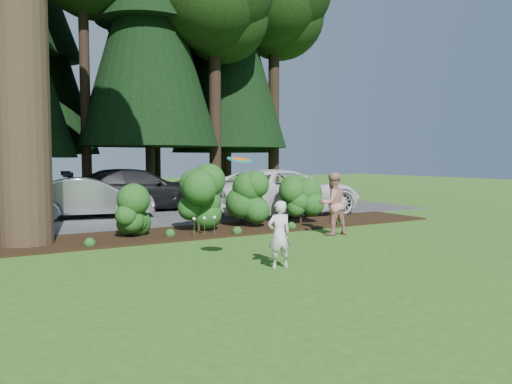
{
  "coord_description": "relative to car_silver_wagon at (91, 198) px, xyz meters",
  "views": [
    {
      "loc": [
        -5.89,
        -9.9,
        2.17
      ],
      "look_at": [
        0.42,
        0.85,
        1.3
      ],
      "focal_mm": 35.0,
      "sensor_mm": 36.0,
      "label": 1
    }
  ],
  "objects": [
    {
      "name": "ground",
      "position": [
        2.06,
        -8.16,
        -0.74
      ],
      "size": [
        80.0,
        80.0,
        0.0
      ],
      "primitive_type": "plane",
      "color": "#2E5718",
      "rests_on": "ground"
    },
    {
      "name": "mulch_bed",
      "position": [
        2.06,
        -4.91,
        -0.72
      ],
      "size": [
        16.0,
        2.5,
        0.05
      ],
      "primitive_type": "cube",
      "color": "black",
      "rests_on": "ground"
    },
    {
      "name": "driveway",
      "position": [
        2.06,
        -0.66,
        -0.73
      ],
      "size": [
        22.0,
        6.0,
        0.03
      ],
      "primitive_type": "cube",
      "color": "#38383A",
      "rests_on": "ground"
    },
    {
      "name": "shrub_row",
      "position": [
        2.83,
        -5.02,
        0.07
      ],
      "size": [
        6.53,
        1.6,
        1.61
      ],
      "color": "#1A4214",
      "rests_on": "ground"
    },
    {
      "name": "lily_cluster",
      "position": [
        1.76,
        -5.76,
        -0.25
      ],
      "size": [
        0.69,
        0.09,
        0.57
      ],
      "color": "#1A4214",
      "rests_on": "ground"
    },
    {
      "name": "tree_wall",
      "position": [
        2.32,
        8.22,
        8.76
      ],
      "size": [
        25.66,
        12.15,
        17.09
      ],
      "color": "black",
      "rests_on": "ground"
    },
    {
      "name": "car_silver_wagon",
      "position": [
        0.0,
        0.0,
        0.0
      ],
      "size": [
        4.53,
        2.32,
        1.42
      ],
      "primitive_type": "imported",
      "rotation": [
        0.0,
        0.0,
        1.37
      ],
      "color": "silver",
      "rests_on": "driveway"
    },
    {
      "name": "car_white_suv",
      "position": [
        6.33,
        -2.73,
        0.14
      ],
      "size": [
        6.12,
        2.83,
        1.7
      ],
      "primitive_type": "imported",
      "rotation": [
        0.0,
        0.0,
        1.57
      ],
      "color": "white",
      "rests_on": "driveway"
    },
    {
      "name": "car_dark_suv",
      "position": [
        2.21,
        1.64,
        0.13
      ],
      "size": [
        6.01,
        3.04,
        1.67
      ],
      "primitive_type": "imported",
      "rotation": [
        0.0,
        0.0,
        1.45
      ],
      "color": "black",
      "rests_on": "driveway"
    },
    {
      "name": "child",
      "position": [
        1.44,
        -9.98,
        -0.08
      ],
      "size": [
        0.53,
        0.39,
        1.33
      ],
      "primitive_type": "imported",
      "rotation": [
        0.0,
        0.0,
        3.0
      ],
      "color": "silver",
      "rests_on": "ground"
    },
    {
      "name": "adult",
      "position": [
        5.02,
        -7.21,
        0.13
      ],
      "size": [
        0.9,
        0.73,
        1.75
      ],
      "primitive_type": "imported",
      "rotation": [
        0.0,
        0.0,
        3.06
      ],
      "color": "#A91618",
      "rests_on": "ground"
    },
    {
      "name": "frisbee",
      "position": [
        0.67,
        -9.81,
        1.38
      ],
      "size": [
        0.52,
        0.51,
        0.14
      ],
      "color": "teal",
      "rests_on": "ground"
    }
  ]
}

